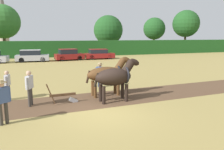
{
  "coord_description": "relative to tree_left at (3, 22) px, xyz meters",
  "views": [
    {
      "loc": [
        -2.66,
        -9.09,
        3.39
      ],
      "look_at": [
        1.47,
        2.92,
        1.1
      ],
      "focal_mm": 35.0,
      "sensor_mm": 36.0,
      "label": 1
    }
  ],
  "objects": [
    {
      "name": "ground_plane",
      "position": [
        7.62,
        -31.17,
        -5.65
      ],
      "size": [
        240.0,
        240.0,
        0.0
      ],
      "primitive_type": "plane",
      "color": "#998447"
    },
    {
      "name": "plowed_furrow_strip",
      "position": [
        4.0,
        -29.44,
        -5.65
      ],
      "size": [
        30.77,
        4.31,
        0.01
      ],
      "primitive_type": "cube",
      "rotation": [
        0.0,
        0.0,
        0.04
      ],
      "color": "brown",
      "rests_on": "ground"
    },
    {
      "name": "hedgerow",
      "position": [
        7.62,
        -3.76,
        -4.36
      ],
      "size": [
        72.23,
        1.24,
        2.59
      ],
      "primitive_type": "cube",
      "color": "#1E511E",
      "rests_on": "ground"
    },
    {
      "name": "tree_left",
      "position": [
        0.0,
        0.0,
        0.0
      ],
      "size": [
        5.5,
        5.5,
        8.42
      ],
      "color": "#423323",
      "rests_on": "ground"
    },
    {
      "name": "tree_center_left",
      "position": [
        18.6,
        1.65,
        -1.16
      ],
      "size": [
        5.77,
        5.77,
        7.38
      ],
      "color": "#4C3823",
      "rests_on": "ground"
    },
    {
      "name": "tree_center",
      "position": [
        28.93,
        1.69,
        -0.79
      ],
      "size": [
        4.65,
        4.65,
        7.21
      ],
      "color": "brown",
      "rests_on": "ground"
    },
    {
      "name": "tree_center_right",
      "position": [
        35.12,
        -0.68,
        0.24
      ],
      "size": [
        5.62,
        5.62,
        8.72
      ],
      "color": "#423323",
      "rests_on": "ground"
    },
    {
      "name": "church_spire",
      "position": [
        -2.62,
        21.46,
        2.63
      ],
      "size": [
        2.44,
        2.44,
        15.83
      ],
      "color": "gray",
      "rests_on": "ground"
    },
    {
      "name": "draft_horse_lead_left",
      "position": [
        8.73,
        -29.86,
        -4.35
      ],
      "size": [
        2.6,
        1.01,
        2.29
      ],
      "rotation": [
        0.0,
        0.0,
        0.04
      ],
      "color": "black",
      "rests_on": "ground"
    },
    {
      "name": "draft_horse_lead_right",
      "position": [
        8.69,
        -28.63,
        -4.4
      ],
      "size": [
        2.81,
        0.97,
        2.27
      ],
      "rotation": [
        0.0,
        0.0,
        0.04
      ],
      "color": "#513319",
      "rests_on": "ground"
    },
    {
      "name": "plow",
      "position": [
        6.2,
        -29.35,
        -5.34
      ],
      "size": [
        1.56,
        0.48,
        1.13
      ],
      "rotation": [
        0.0,
        0.0,
        0.04
      ],
      "color": "#4C331E",
      "rests_on": "ground"
    },
    {
      "name": "farmer_at_plow",
      "position": [
        4.53,
        -29.25,
        -4.63
      ],
      "size": [
        0.37,
        0.65,
        1.75
      ],
      "rotation": [
        0.0,
        0.0,
        -0.36
      ],
      "color": "#38332D",
      "rests_on": "ground"
    },
    {
      "name": "farmer_beside_team",
      "position": [
        8.84,
        -26.55,
        -4.69
      ],
      "size": [
        0.49,
        0.48,
        1.65
      ],
      "rotation": [
        0.0,
        0.0,
        0.79
      ],
      "color": "#28334C",
      "rests_on": "ground"
    },
    {
      "name": "farmer_onlooker_left",
      "position": [
        3.61,
        -31.33,
        -4.61
      ],
      "size": [
        0.58,
        0.45,
        1.76
      ],
      "rotation": [
        0.0,
        0.0,
        -0.98
      ],
      "color": "#38332D",
      "rests_on": "ground"
    },
    {
      "name": "farmer_onlooker_right",
      "position": [
        3.4,
        -27.8,
        -4.74
      ],
      "size": [
        0.27,
        0.64,
        1.59
      ],
      "rotation": [
        0.0,
        0.0,
        -0.15
      ],
      "color": "#38332D",
      "rests_on": "ground"
    },
    {
      "name": "parked_car_center_left",
      "position": [
        4.34,
        -9.58,
        -4.9
      ],
      "size": [
        4.3,
        2.1,
        1.57
      ],
      "rotation": [
        0.0,
        0.0,
        -0.08
      ],
      "color": "#A8A8B2",
      "rests_on": "ground"
    },
    {
      "name": "parked_car_center",
      "position": [
        9.19,
        -9.46,
        -4.89
      ],
      "size": [
        4.1,
        2.21,
        1.59
      ],
      "rotation": [
        0.0,
        0.0,
        0.12
      ],
      "color": "maroon",
      "rests_on": "ground"
    },
    {
      "name": "parked_car_center_right",
      "position": [
        13.63,
        -9.22,
        -4.94
      ],
      "size": [
        4.33,
        1.91,
        1.48
      ],
      "rotation": [
        0.0,
        0.0,
        -0.03
      ],
      "color": "maroon",
      "rests_on": "ground"
    }
  ]
}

